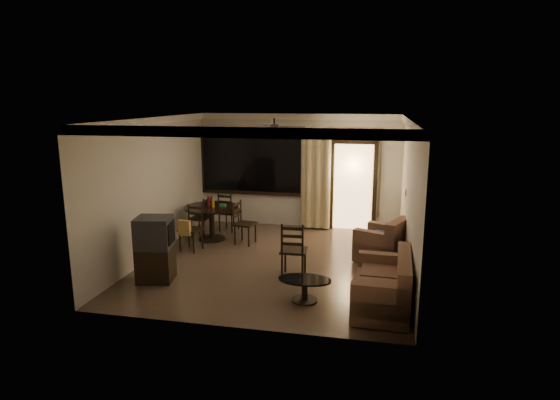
% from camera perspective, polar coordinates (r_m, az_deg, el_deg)
% --- Properties ---
extents(ground, '(5.50, 5.50, 0.00)m').
position_cam_1_polar(ground, '(9.31, -0.66, -7.56)').
color(ground, '#7F6651').
rests_on(ground, ground).
extents(room_shell, '(5.50, 6.70, 5.50)m').
position_cam_1_polar(room_shell, '(10.49, 4.59, 4.97)').
color(room_shell, beige).
rests_on(room_shell, ground).
extents(dining_table, '(1.23, 1.23, 0.99)m').
position_cam_1_polar(dining_table, '(10.71, -8.33, -1.64)').
color(dining_table, black).
rests_on(dining_table, ground).
extents(dining_chair_west, '(0.49, 0.49, 0.95)m').
position_cam_1_polar(dining_chair_west, '(11.05, -9.51, -2.98)').
color(dining_chair_west, black).
rests_on(dining_chair_west, ground).
extents(dining_chair_east, '(0.49, 0.49, 0.95)m').
position_cam_1_polar(dining_chair_east, '(10.40, -4.33, -3.81)').
color(dining_chair_east, black).
rests_on(dining_chair_east, ground).
extents(dining_chair_south, '(0.49, 0.54, 0.95)m').
position_cam_1_polar(dining_chair_south, '(10.10, -10.80, -4.36)').
color(dining_chair_south, black).
rests_on(dining_chair_south, ground).
extents(dining_chair_north, '(0.49, 0.49, 0.95)m').
position_cam_1_polar(dining_chair_north, '(11.45, -6.26, -2.34)').
color(dining_chair_north, black).
rests_on(dining_chair_north, ground).
extents(tv_cabinet, '(0.69, 0.64, 1.15)m').
position_cam_1_polar(tv_cabinet, '(8.52, -14.99, -5.79)').
color(tv_cabinet, black).
rests_on(tv_cabinet, ground).
extents(sofa, '(0.89, 1.58, 0.83)m').
position_cam_1_polar(sofa, '(7.44, 12.76, -10.39)').
color(sofa, '#3F291D').
rests_on(sofa, ground).
extents(armchair, '(1.12, 1.12, 0.86)m').
position_cam_1_polar(armchair, '(9.47, 12.55, -5.25)').
color(armchair, '#3F291D').
rests_on(armchair, ground).
extents(coffee_table, '(0.85, 0.51, 0.37)m').
position_cam_1_polar(coffee_table, '(7.54, 3.02, -10.45)').
color(coffee_table, black).
rests_on(coffee_table, ground).
extents(side_chair, '(0.47, 0.47, 1.02)m').
position_cam_1_polar(side_chair, '(8.51, 1.67, -7.34)').
color(side_chair, black).
rests_on(side_chair, ground).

